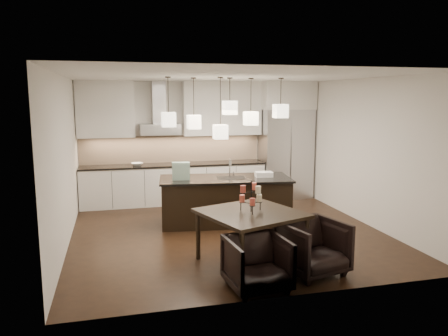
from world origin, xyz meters
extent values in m
cube|color=black|center=(0.00, 0.00, -0.01)|extent=(5.50, 5.50, 0.02)
cube|color=white|center=(0.00, 0.00, 2.81)|extent=(5.50, 5.50, 0.02)
cube|color=silver|center=(0.00, 2.76, 1.40)|extent=(5.50, 0.02, 2.80)
cube|color=silver|center=(0.00, -2.76, 1.40)|extent=(5.50, 0.02, 2.80)
cube|color=silver|center=(-2.76, 0.00, 1.40)|extent=(0.02, 5.50, 2.80)
cube|color=silver|center=(2.76, 0.00, 1.40)|extent=(0.02, 5.50, 2.80)
cube|color=#B7B7BA|center=(2.10, 2.38, 1.07)|extent=(1.20, 0.72, 2.15)
cube|color=silver|center=(2.10, 2.38, 2.47)|extent=(1.26, 0.72, 0.65)
cube|color=silver|center=(-0.62, 2.43, 0.44)|extent=(4.21, 0.62, 0.88)
cube|color=black|center=(-0.62, 2.43, 0.90)|extent=(4.21, 0.66, 0.04)
cube|color=beige|center=(-0.62, 2.73, 1.24)|extent=(4.21, 0.02, 0.63)
cube|color=silver|center=(-2.10, 2.57, 2.17)|extent=(1.25, 0.35, 1.25)
cube|color=silver|center=(0.55, 2.57, 2.17)|extent=(1.85, 0.35, 1.25)
cube|color=#B7B7BA|center=(-0.93, 2.48, 1.72)|extent=(0.90, 0.52, 0.24)
cube|color=#B7B7BA|center=(-0.93, 2.59, 2.32)|extent=(0.30, 0.28, 0.96)
imported|color=silver|center=(-1.46, 2.38, 0.95)|extent=(0.28, 0.28, 0.06)
cube|color=black|center=(0.12, 0.56, 0.43)|extent=(2.54, 1.28, 0.86)
cube|color=black|center=(0.12, 0.56, 0.88)|extent=(2.63, 1.37, 0.04)
cube|color=#1F5839|center=(-0.74, 0.58, 1.06)|extent=(0.35, 0.22, 0.33)
cube|color=silver|center=(0.88, 0.48, 0.95)|extent=(0.36, 0.28, 0.10)
cylinder|color=beige|center=(0.10, -1.52, 0.97)|extent=(0.10, 0.10, 0.10)
cylinder|color=#D35743|center=(-0.15, -1.48, 0.97)|extent=(0.10, 0.10, 0.10)
cylinder|color=#A33C30|center=(-0.07, -1.71, 0.97)|extent=(0.10, 0.10, 0.10)
cylinder|color=#D35743|center=(0.04, -1.44, 1.13)|extent=(0.10, 0.10, 0.10)
cylinder|color=#A33C30|center=(-0.17, -1.59, 1.13)|extent=(0.10, 0.10, 0.10)
cylinder|color=beige|center=(0.02, -1.69, 1.13)|extent=(0.10, 0.10, 0.10)
imported|color=black|center=(-0.24, -2.47, 0.35)|extent=(0.81, 0.83, 0.69)
imported|color=black|center=(0.68, -2.15, 0.38)|extent=(0.98, 1.00, 0.76)
cube|color=beige|center=(-0.97, 0.42, 2.04)|extent=(0.24, 0.24, 0.26)
cube|color=beige|center=(-0.47, 0.68, 1.97)|extent=(0.24, 0.24, 0.26)
cube|color=beige|center=(0.19, 0.50, 2.24)|extent=(0.24, 0.24, 0.26)
cube|color=beige|center=(0.63, 0.60, 2.03)|extent=(0.24, 0.24, 0.26)
cube|color=beige|center=(1.16, 0.39, 2.18)|extent=(0.24, 0.24, 0.26)
cube|color=beige|center=(-0.04, 0.32, 1.81)|extent=(0.24, 0.24, 0.26)
camera|label=1|loc=(-1.95, -7.48, 2.44)|focal=35.00mm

